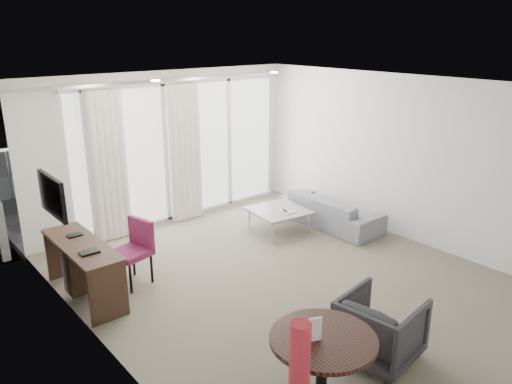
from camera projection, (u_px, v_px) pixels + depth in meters
floor at (284, 279)px, 6.78m from camera, size 5.00×6.00×0.00m
ceiling at (288, 85)px, 5.97m from camera, size 5.00×6.00×0.00m
wall_left at (98, 238)px, 4.86m from camera, size 0.00×6.00×2.60m
wall_right at (402, 158)px, 7.89m from camera, size 0.00×6.00×2.60m
window_panel at (183, 151)px, 8.77m from camera, size 4.00×0.02×2.38m
window_frame at (183, 151)px, 8.76m from camera, size 4.10×0.06×2.44m
curtain_left at (109, 167)px, 7.77m from camera, size 0.60×0.20×2.38m
curtain_right at (185, 153)px, 8.62m from camera, size 0.60×0.20×2.38m
curtain_track at (169, 80)px, 8.08m from camera, size 4.80×0.04×0.04m
downlight_a at (156, 81)px, 6.60m from camera, size 0.12×0.12×0.02m
downlight_b at (274, 72)px, 7.88m from camera, size 0.12×0.12×0.02m
desk at (84, 270)px, 6.24m from camera, size 0.48×1.54×0.72m
tv at (52, 196)px, 5.93m from camera, size 0.05×0.80×0.50m
desk_chair at (131, 254)px, 6.53m from camera, size 0.57×0.55×0.87m
round_table at (322, 374)px, 4.35m from camera, size 1.07×1.07×0.74m
menu_card at (314, 343)px, 4.20m from camera, size 0.12×0.06×0.22m
tub_armchair at (380, 328)px, 5.06m from camera, size 0.86×0.84×0.69m
coffee_table at (279, 221)px, 8.33m from camera, size 0.97×0.97×0.39m
remote at (285, 213)px, 8.19m from camera, size 0.11×0.16×0.02m
magazine at (286, 213)px, 8.18m from camera, size 0.24×0.31×0.02m
sofa at (331, 210)px, 8.58m from camera, size 0.72×1.84×0.54m
terrace_slab at (147, 197)px, 10.27m from camera, size 5.60×3.00×0.12m
rattan_chair_a at (168, 182)px, 9.79m from camera, size 0.55×0.55×0.77m
rattan_chair_b at (210, 159)px, 11.58m from camera, size 0.67×0.67×0.76m
rattan_table at (208, 186)px, 10.10m from camera, size 0.58×0.58×0.45m
balustrade at (114, 158)px, 11.16m from camera, size 5.50×0.06×1.05m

